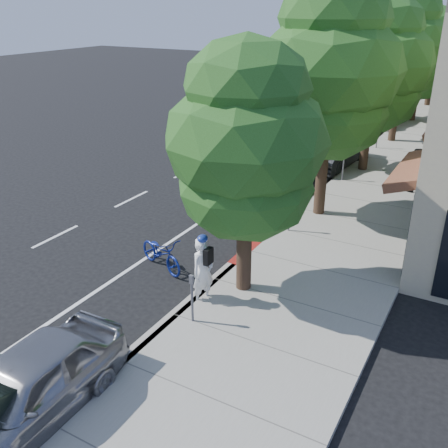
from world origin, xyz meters
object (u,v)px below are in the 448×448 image
Objects in this scene: cyclist at (203,272)px; near_car_a at (26,389)px; white_pickup at (385,113)px; pedestrian at (414,170)px; street_tree_4 at (422,53)px; street_tree_5 at (436,50)px; street_tree_1 at (330,72)px; street_tree_3 at (404,46)px; dark_sedan at (335,151)px; bicycle at (161,253)px; dark_suv_far at (380,95)px; street_tree_2 at (375,65)px; silver_suv at (265,166)px; street_tree_0 at (246,144)px.

near_car_a is at bearing -170.23° from cyclist.
white_pickup is 2.97× the size of pedestrian.
street_tree_4 reaches higher than street_tree_5.
street_tree_1 is at bearing -90.00° from street_tree_4.
dark_sedan is (-1.40, -5.88, -4.37)m from street_tree_3.
street_tree_1 is 4.24× the size of bicycle.
street_tree_3 is 19.47m from cyclist.
street_tree_4 is 1.38× the size of dark_suv_far.
street_tree_5 is (0.00, 24.00, -1.07)m from street_tree_1.
white_pickup is at bearing 94.74° from dark_sedan.
street_tree_2 is 18.50m from near_car_a.
street_tree_2 is 13.57m from cyclist.
dark_sedan is 1.08× the size of near_car_a.
street_tree_1 is at bearing 82.01° from near_car_a.
silver_suv is at bearing -100.97° from street_tree_4.
street_tree_3 reaches higher than dark_sedan.
near_car_a is at bearing -87.18° from white_pickup.
bicycle is (-2.70, -24.02, -3.79)m from street_tree_4.
street_tree_2 is at bearing -90.00° from street_tree_5.
cyclist is 0.35× the size of white_pickup.
street_tree_3 is 6.06m from street_tree_4.
pedestrian is (2.53, -1.98, -3.72)m from street_tree_2.
street_tree_1 reaches higher than near_car_a.
street_tree_3 reaches higher than silver_suv.
white_pickup is (-1.40, 16.28, -4.34)m from street_tree_1.
street_tree_0 is 1.05× the size of silver_suv.
street_tree_2 is (0.00, 12.00, 0.66)m from street_tree_0.
silver_suv is 1.36× the size of dark_sedan.
street_tree_4 reaches higher than near_car_a.
street_tree_4 is at bearing 90.00° from street_tree_2.
street_tree_5 reaches higher than street_tree_0.
cyclist reaches higher than silver_suv.
pedestrian is at bearing 74.88° from near_car_a.
street_tree_1 is 6.26m from pedestrian.
street_tree_3 reaches higher than street_tree_2.
street_tree_0 is at bearing -90.00° from street_tree_2.
street_tree_2 is 13.03m from bicycle.
silver_suv is 14.11m from near_car_a.
street_tree_5 reaches higher than cyclist.
cyclist is 0.35× the size of dark_suv_far.
street_tree_2 is at bearing -90.00° from street_tree_3.
cyclist is 2.31m from bicycle.
white_pickup is 1.01× the size of dark_suv_far.
street_tree_0 is at bearing -90.00° from street_tree_3.
street_tree_1 is 1.30× the size of silver_suv.
bicycle is at bearing -114.16° from street_tree_1.
street_tree_4 reaches higher than dark_sedan.
street_tree_0 is at bearing -83.59° from white_pickup.
street_tree_0 reaches higher than near_car_a.
street_tree_5 reaches higher than dark_sedan.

